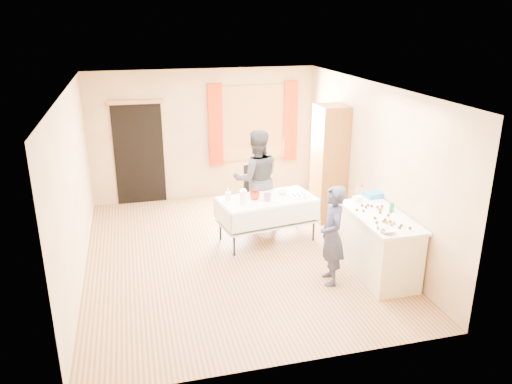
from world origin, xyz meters
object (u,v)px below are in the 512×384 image
object	(u,v)px
cabinet	(329,163)
party_table	(267,215)
chair	(259,205)
woman	(257,179)
counter	(378,245)
girl	(332,236)

from	to	relation	value
cabinet	party_table	xyz separation A→B (m)	(-1.35, -0.68, -0.60)
cabinet	chair	size ratio (longest dim) A/B	2.00
woman	counter	bearing A→B (deg)	124.21
cabinet	chair	bearing A→B (deg)	172.21
girl	woman	size ratio (longest dim) A/B	0.82
chair	girl	world-z (taller)	girl
counter	girl	world-z (taller)	girl
party_table	chair	distance (m)	0.86
cabinet	girl	world-z (taller)	cabinet
chair	woman	world-z (taller)	woman
girl	cabinet	bearing A→B (deg)	167.28
cabinet	party_table	bearing A→B (deg)	-153.36
counter	woman	distance (m)	2.52
party_table	counter	bearing A→B (deg)	-59.17
party_table	woman	world-z (taller)	woman
chair	counter	bearing A→B (deg)	-71.60
cabinet	girl	xyz separation A→B (m)	(-0.85, -2.23, -0.34)
counter	cabinet	bearing A→B (deg)	87.36
chair	girl	bearing A→B (deg)	-88.37
counter	girl	distance (m)	0.80
party_table	girl	bearing A→B (deg)	-81.49
cabinet	woman	xyz separation A→B (m)	(-1.36, -0.02, -0.18)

